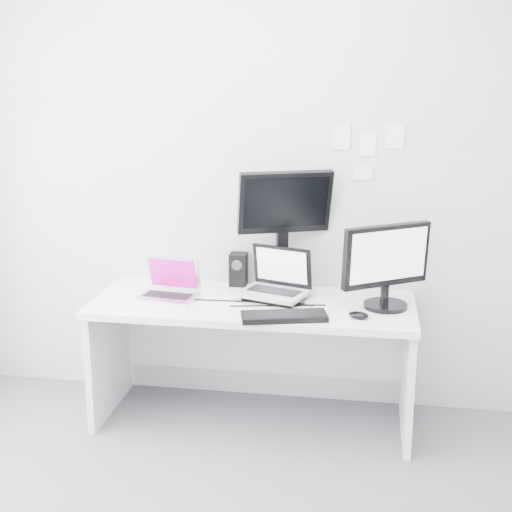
{
  "coord_description": "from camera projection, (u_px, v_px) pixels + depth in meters",
  "views": [
    {
      "loc": [
        0.62,
        -2.48,
        1.98
      ],
      "look_at": [
        0.02,
        1.23,
        1.0
      ],
      "focal_mm": 49.81,
      "sensor_mm": 36.0,
      "label": 1
    }
  ],
  "objects": [
    {
      "name": "wall_note_1",
      "position": [
        368.0,
        145.0,
        4.0
      ],
      "size": [
        0.09,
        0.0,
        0.13
      ],
      "primitive_type": "cube",
      "color": "white",
      "rests_on": "back_wall"
    },
    {
      "name": "speaker",
      "position": [
        238.0,
        269.0,
        4.26
      ],
      "size": [
        0.13,
        0.13,
        0.2
      ],
      "primitive_type": "cube",
      "rotation": [
        0.0,
        0.0,
        -0.38
      ],
      "color": "black",
      "rests_on": "desk"
    },
    {
      "name": "wall_note_2",
      "position": [
        395.0,
        136.0,
        3.96
      ],
      "size": [
        0.1,
        0.0,
        0.14
      ],
      "primitive_type": "cube",
      "color": "white",
      "rests_on": "back_wall"
    },
    {
      "name": "rear_monitor",
      "position": [
        284.0,
        229.0,
        4.09
      ],
      "size": [
        0.57,
        0.38,
        0.73
      ],
      "primitive_type": "cube",
      "rotation": [
        0.0,
        0.0,
        0.39
      ],
      "color": "black",
      "rests_on": "desk"
    },
    {
      "name": "dell_laptop",
      "position": [
        273.0,
        275.0,
        3.96
      ],
      "size": [
        0.43,
        0.38,
        0.3
      ],
      "primitive_type": "cube",
      "rotation": [
        0.0,
        0.0,
        -0.32
      ],
      "color": "#A9AAB0",
      "rests_on": "desk"
    },
    {
      "name": "desk",
      "position": [
        253.0,
        362.0,
        4.07
      ],
      "size": [
        1.8,
        0.7,
        0.73
      ],
      "primitive_type": "cube",
      "color": "white",
      "rests_on": "ground"
    },
    {
      "name": "samsung_monitor",
      "position": [
        387.0,
        265.0,
        3.82
      ],
      "size": [
        0.57,
        0.49,
        0.48
      ],
      "primitive_type": "cube",
      "rotation": [
        0.0,
        0.0,
        0.59
      ],
      "color": "black",
      "rests_on": "desk"
    },
    {
      "name": "wall_note_3",
      "position": [
        363.0,
        173.0,
        4.04
      ],
      "size": [
        0.11,
        0.0,
        0.08
      ],
      "primitive_type": "cube",
      "color": "white",
      "rests_on": "back_wall"
    },
    {
      "name": "back_wall",
      "position": [
        263.0,
        182.0,
        4.15
      ],
      "size": [
        3.6,
        0.0,
        3.6
      ],
      "primitive_type": "plane",
      "rotation": [
        1.57,
        0.0,
        0.0
      ],
      "color": "#B4B6B8",
      "rests_on": "ground"
    },
    {
      "name": "macbook",
      "position": [
        166.0,
        279.0,
        3.98
      ],
      "size": [
        0.36,
        0.29,
        0.24
      ],
      "primitive_type": "cube",
      "rotation": [
        0.0,
        0.0,
        -0.14
      ],
      "color": "silver",
      "rests_on": "desk"
    },
    {
      "name": "wall_note_0",
      "position": [
        341.0,
        137.0,
        4.01
      ],
      "size": [
        0.1,
        0.0,
        0.14
      ],
      "primitive_type": "cube",
      "color": "white",
      "rests_on": "back_wall"
    },
    {
      "name": "keyboard",
      "position": [
        284.0,
        316.0,
        3.69
      ],
      "size": [
        0.47,
        0.26,
        0.03
      ],
      "primitive_type": "cube",
      "rotation": [
        0.0,
        0.0,
        0.25
      ],
      "color": "black",
      "rests_on": "desk"
    },
    {
      "name": "mouse",
      "position": [
        359.0,
        315.0,
        3.7
      ],
      "size": [
        0.13,
        0.1,
        0.04
      ],
      "primitive_type": "ellipsoid",
      "rotation": [
        0.0,
        0.0,
        -0.36
      ],
      "color": "black",
      "rests_on": "desk"
    }
  ]
}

